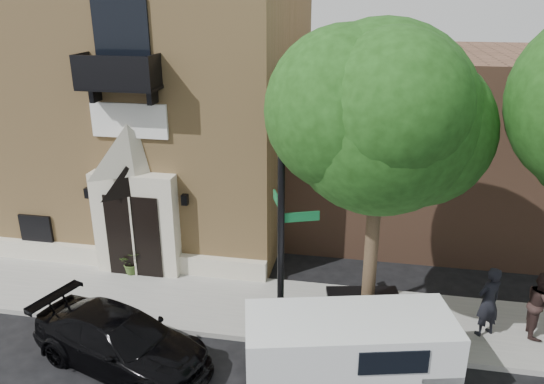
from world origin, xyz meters
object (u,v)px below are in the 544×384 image
Objects in this scene: black_sedan at (121,341)px; street_sign at (282,221)px; cargo_van at (356,350)px; dumpster at (363,316)px; pedestrian_far at (540,304)px; pedestrian_near at (488,302)px; fire_hydrant at (394,331)px.

street_sign reaches higher than black_sedan.
black_sedan is 0.96× the size of cargo_van.
black_sedan is at bearing -171.82° from dumpster.
pedestrian_far is at bearing 1.10° from dumpster.
black_sedan is at bearing -15.69° from pedestrian_near.
pedestrian_near is 1.09× the size of pedestrian_far.
black_sedan is at bearing -176.24° from street_sign.
street_sign reaches higher than fire_hydrant.
pedestrian_near is (2.28, 0.94, 0.52)m from fire_hydrant.
pedestrian_near is (5.09, 1.02, -2.23)m from street_sign.
dumpster is 3.16m from pedestrian_near.
pedestrian_near reaches higher than dumpster.
black_sedan is at bearing 110.12° from pedestrian_far.
black_sedan is 0.73× the size of street_sign.
black_sedan is 10.34m from pedestrian_far.
fire_hydrant is (6.35, 1.70, -0.09)m from black_sedan.
black_sedan is 5.90m from dumpster.
street_sign is at bearing -21.29° from pedestrian_near.
dumpster is 1.12× the size of pedestrian_far.
pedestrian_near is at bearing -55.07° from black_sedan.
dumpster is at bearing -19.96° from pedestrian_near.
street_sign reaches higher than pedestrian_near.
cargo_van is at bearing -57.24° from street_sign.
fire_hydrant is at bearing -18.93° from street_sign.
dumpster is 1.02× the size of pedestrian_near.
fire_hydrant is (2.80, 0.09, -2.75)m from street_sign.
cargo_van is 1.78m from dumpster.
street_sign is 5.65m from pedestrian_near.
fire_hydrant is at bearing -10.34° from pedestrian_near.
fire_hydrant is 2.52m from pedestrian_near.
fire_hydrant is 3.79m from pedestrian_far.
pedestrian_near is at bearing -9.32° from street_sign.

